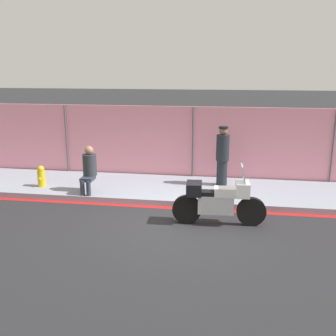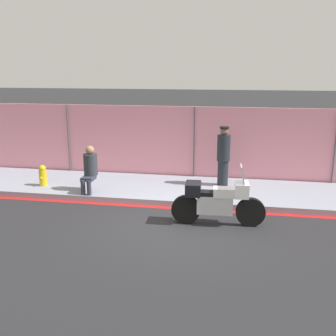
{
  "view_description": "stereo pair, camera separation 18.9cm",
  "coord_description": "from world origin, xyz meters",
  "px_view_note": "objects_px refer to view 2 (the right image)",
  "views": [
    {
      "loc": [
        1.16,
        -8.8,
        3.69
      ],
      "look_at": [
        -0.43,
        1.29,
        1.07
      ],
      "focal_mm": 42.0,
      "sensor_mm": 36.0,
      "label": 1
    },
    {
      "loc": [
        1.35,
        -8.76,
        3.69
      ],
      "look_at": [
        -0.43,
        1.29,
        1.07
      ],
      "focal_mm": 42.0,
      "sensor_mm": 36.0,
      "label": 2
    }
  ],
  "objects_px": {
    "motorcycle": "(217,201)",
    "person_seated_on_curb": "(90,167)",
    "fire_hydrant": "(43,176)",
    "officer_standing": "(223,156)"
  },
  "relations": [
    {
      "from": "officer_standing",
      "to": "fire_hydrant",
      "type": "xyz_separation_m",
      "value": [
        -5.43,
        -0.99,
        -0.61
      ]
    },
    {
      "from": "motorcycle",
      "to": "fire_hydrant",
      "type": "xyz_separation_m",
      "value": [
        -5.41,
        1.78,
        -0.12
      ]
    },
    {
      "from": "officer_standing",
      "to": "person_seated_on_curb",
      "type": "height_order",
      "value": "officer_standing"
    },
    {
      "from": "fire_hydrant",
      "to": "person_seated_on_curb",
      "type": "bearing_deg",
      "value": -9.83
    },
    {
      "from": "motorcycle",
      "to": "officer_standing",
      "type": "xyz_separation_m",
      "value": [
        0.02,
        2.77,
        0.49
      ]
    },
    {
      "from": "person_seated_on_curb",
      "to": "fire_hydrant",
      "type": "height_order",
      "value": "person_seated_on_curb"
    },
    {
      "from": "person_seated_on_curb",
      "to": "fire_hydrant",
      "type": "distance_m",
      "value": 1.72
    },
    {
      "from": "motorcycle",
      "to": "officer_standing",
      "type": "distance_m",
      "value": 2.81
    },
    {
      "from": "motorcycle",
      "to": "person_seated_on_curb",
      "type": "bearing_deg",
      "value": 155.3
    },
    {
      "from": "motorcycle",
      "to": "person_seated_on_curb",
      "type": "distance_m",
      "value": 4.06
    }
  ]
}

